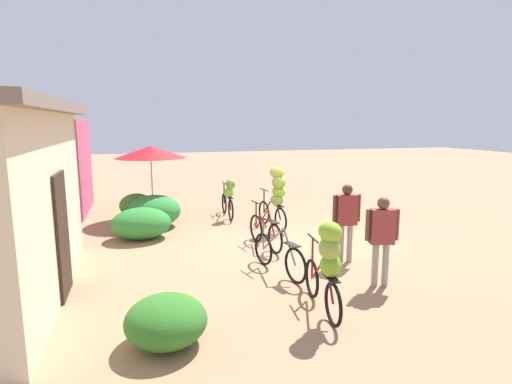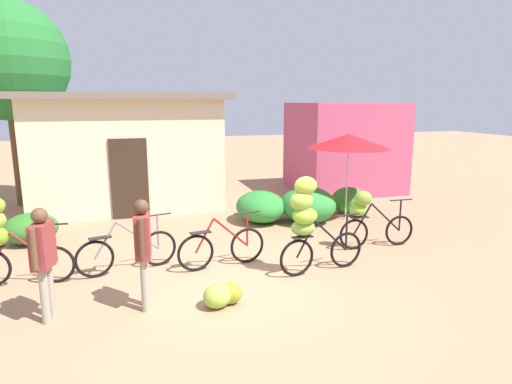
% 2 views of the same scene
% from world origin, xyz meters
% --- Properties ---
extents(ground_plane, '(60.00, 60.00, 0.00)m').
position_xyz_m(ground_plane, '(0.00, 0.00, 0.00)').
color(ground_plane, '#A77B59').
extents(shop_pink, '(3.20, 2.80, 2.85)m').
position_xyz_m(shop_pink, '(5.28, 6.35, 1.42)').
color(shop_pink, '#B9496C').
rests_on(shop_pink, ground).
extents(hedge_bush_front_left, '(1.06, 1.04, 0.62)m').
position_xyz_m(hedge_bush_front_left, '(-3.52, 3.17, 0.31)').
color(hedge_bush_front_left, '#317224').
rests_on(hedge_bush_front_left, ground).
extents(hedge_bush_front_right, '(1.19, 1.42, 0.75)m').
position_xyz_m(hedge_bush_front_right, '(1.53, 3.39, 0.38)').
color(hedge_bush_front_right, '#2E8332').
rests_on(hedge_bush_front_right, ground).
extents(hedge_bush_mid, '(1.33, 1.42, 0.86)m').
position_xyz_m(hedge_bush_mid, '(2.62, 3.04, 0.43)').
color(hedge_bush_mid, '#2F8737').
rests_on(hedge_bush_mid, ground).
extents(hedge_bush_by_door, '(0.93, 0.98, 0.70)m').
position_xyz_m(hedge_bush_by_door, '(3.98, 3.50, 0.35)').
color(hedge_bush_by_door, '#32882B').
rests_on(hedge_bush_by_door, ground).
extents(market_umbrella, '(2.00, 2.00, 2.12)m').
position_xyz_m(market_umbrella, '(3.63, 3.03, 1.95)').
color(market_umbrella, beige).
rests_on(market_umbrella, ground).
extents(bicycle_leftmost, '(1.57, 0.41, 1.45)m').
position_xyz_m(bicycle_leftmost, '(-3.44, 0.91, 0.84)').
color(bicycle_leftmost, black).
rests_on(bicycle_leftmost, ground).
extents(bicycle_near_pile, '(1.69, 0.45, 0.95)m').
position_xyz_m(bicycle_near_pile, '(-1.60, 0.99, 0.35)').
color(bicycle_near_pile, black).
rests_on(bicycle_near_pile, ground).
extents(bicycle_center_loaded, '(1.61, 0.29, 0.96)m').
position_xyz_m(bicycle_center_loaded, '(0.00, 0.74, 0.36)').
color(bicycle_center_loaded, black).
rests_on(bicycle_center_loaded, ground).
extents(bicycle_by_shop, '(1.62, 0.46, 1.68)m').
position_xyz_m(bicycle_by_shop, '(1.31, 0.02, 1.00)').
color(bicycle_by_shop, black).
rests_on(bicycle_by_shop, ground).
extents(bicycle_rightmost, '(1.64, 0.41, 1.18)m').
position_xyz_m(bicycle_rightmost, '(2.98, 0.91, 0.67)').
color(bicycle_rightmost, black).
rests_on(bicycle_rightmost, ground).
extents(banana_pile_on_ground, '(0.72, 0.57, 0.35)m').
position_xyz_m(banana_pile_on_ground, '(-0.31, -0.74, 0.17)').
color(banana_pile_on_ground, olive).
rests_on(banana_pile_on_ground, ground).
extents(person_vendor, '(0.24, 0.58, 1.58)m').
position_xyz_m(person_vendor, '(-1.37, -0.52, 0.96)').
color(person_vendor, gray).
rests_on(person_vendor, ground).
extents(person_bystander, '(0.28, 0.57, 1.55)m').
position_xyz_m(person_bystander, '(-2.63, -0.49, 0.94)').
color(person_bystander, gray).
rests_on(person_bystander, ground).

